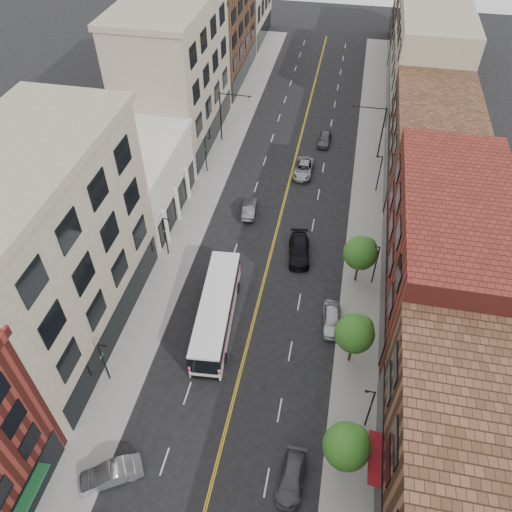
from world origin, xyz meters
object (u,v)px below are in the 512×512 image
Objects in this scene: car_lane_behind at (249,209)px; car_lane_c at (325,139)px; car_angle_b at (111,474)px; car_lane_a at (299,250)px; car_lane_b at (303,169)px; car_parked_far at (332,319)px; city_bus at (216,310)px; car_parked_mid at (292,478)px.

car_lane_behind is 18.84m from car_lane_c.
car_lane_a reaches higher than car_angle_b.
car_lane_b is 1.23× the size of car_lane_c.
car_lane_behind is (-11.16, 14.85, -0.05)m from car_parked_far.
city_bus reaches higher than car_lane_a.
car_lane_a reaches higher than car_parked_far.
car_parked_mid is at bearing -91.27° from car_lane_a.
car_parked_mid is 0.81× the size of car_lane_a.
car_lane_a is 23.48m from car_lane_c.
car_lane_b is at bearing 137.39° from car_angle_b.
car_lane_b is at bearing 74.44° from city_bus.
car_lane_a is at bearing 131.90° from car_lane_behind.
city_bus reaches higher than car_lane_behind.
car_angle_b reaches higher than car_lane_c.
car_lane_c reaches higher than car_parked_mid.
car_angle_b is at bearing -100.78° from car_lane_b.
car_lane_behind is at bearing -109.96° from car_lane_c.
car_parked_far is at bearing 86.90° from car_parked_mid.
car_lane_a reaches higher than car_parked_mid.
car_lane_behind is at bearing -117.90° from car_lane_b.
car_lane_c is at bearing 95.60° from car_parked_mid.
car_parked_far is (1.60, 15.42, 0.11)m from car_parked_mid.
car_lane_c reaches higher than car_lane_behind.
city_bus is 2.94× the size of car_parked_mid.
car_angle_b is at bearing -135.52° from car_parked_far.
car_angle_b is 1.03× the size of car_parked_mid.
car_lane_c is at bearing 81.19° from car_lane_a.
city_bus reaches higher than car_parked_mid.
car_parked_far is 1.05× the size of car_lane_c.
car_parked_far is 1.04× the size of car_lane_behind.
car_angle_b is 51.19m from car_lane_c.
city_bus is 12.56m from car_lane_a.
city_bus is at bearing 85.03° from car_lane_behind.
car_parked_far is at bearing -75.20° from car_lane_b.
car_parked_far reaches higher than car_parked_mid.
car_parked_mid is at bearing 101.20° from car_lane_behind.
car_lane_a is (-2.75, 24.18, 0.15)m from car_parked_mid.
city_bus is 26.76m from car_lane_b.
car_angle_b reaches higher than car_lane_b.
car_lane_b reaches higher than car_lane_behind.
car_lane_c is (1.99, 7.93, -0.00)m from car_lane_b.
car_angle_b is 1.03× the size of car_parked_far.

